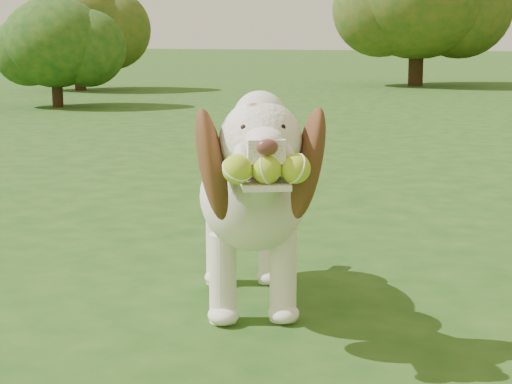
% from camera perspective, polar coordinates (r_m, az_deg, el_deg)
% --- Properties ---
extents(ground, '(80.00, 80.00, 0.00)m').
position_cam_1_polar(ground, '(2.84, -14.95, -8.99)').
color(ground, '#1C4513').
rests_on(ground, ground).
extents(dog, '(0.71, 1.15, 0.77)m').
position_cam_1_polar(dog, '(2.86, -0.39, 0.05)').
color(dog, white).
rests_on(dog, ground).
extents(shrub_a, '(1.31, 1.31, 1.36)m').
position_cam_1_polar(shrub_a, '(11.01, -13.23, 9.68)').
color(shrub_a, '#382314').
rests_on(shrub_a, ground).
extents(shrub_e, '(1.72, 1.72, 1.79)m').
position_cam_1_polar(shrub_e, '(14.09, -11.77, 10.92)').
color(shrub_e, '#382314').
rests_on(shrub_e, ground).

